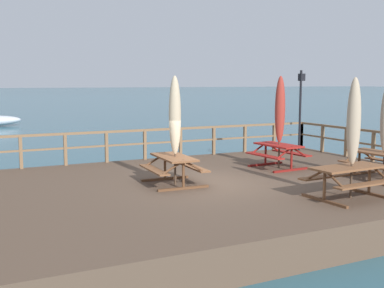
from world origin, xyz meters
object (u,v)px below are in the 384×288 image
Objects in this scene: picnic_table_front_left at (174,164)px; patio_umbrella_tall_front at (354,122)px; picnic_table_mid_centre at (278,151)px; patio_umbrella_tall_back_right at (280,110)px; lamp_post_hooked at (301,98)px; picnic_table_back_left at (348,175)px; picnic_table_mid_right at (380,160)px; patio_umbrella_short_back at (175,116)px.

patio_umbrella_tall_front is (3.15, -3.25, 1.26)m from picnic_table_front_left.
picnic_table_mid_centre is 1.31m from patio_umbrella_tall_back_right.
patio_umbrella_tall_front is at bearing -45.94° from picnic_table_front_left.
picnic_table_front_left is 8.04m from lamp_post_hooked.
picnic_table_front_left is 1.03× the size of picnic_table_mid_centre.
picnic_table_back_left is 4.32m from patio_umbrella_tall_back_right.
picnic_table_mid_right is (2.49, 1.33, -0.00)m from picnic_table_back_left.
picnic_table_front_left is 0.61× the size of patio_umbrella_short_back.
picnic_table_front_left is 4.31m from patio_umbrella_tall_back_right.
patio_umbrella_short_back is at bearing 161.69° from picnic_table_mid_right.
picnic_table_back_left is 0.68× the size of patio_umbrella_tall_front.
picnic_table_mid_centre is 3.12m from picnic_table_mid_right.
picnic_table_mid_right is 3.35m from patio_umbrella_tall_back_right.
picnic_table_back_left is at bearing -46.43° from picnic_table_front_left.
picnic_table_front_left is 0.62× the size of patio_umbrella_tall_front.
picnic_table_mid_centre is at bearing 119.73° from picnic_table_mid_right.
picnic_table_front_left is at bearing 133.57° from picnic_table_back_left.
patio_umbrella_tall_back_right is at bearing 11.88° from patio_umbrella_short_back.
picnic_table_back_left is 1.02× the size of picnic_table_mid_right.
picnic_table_mid_right is 5.85m from lamp_post_hooked.
patio_umbrella_short_back is at bearing 134.44° from patio_umbrella_tall_front.
picnic_table_mid_centre is (4.01, 0.81, -0.00)m from picnic_table_front_left.
picnic_table_mid_right is 5.98m from patio_umbrella_short_back.
patio_umbrella_tall_front is 4.13m from patio_umbrella_tall_back_right.
picnic_table_back_left is 4.58m from patio_umbrella_short_back.
picnic_table_front_left is at bearing 134.06° from patio_umbrella_tall_front.
picnic_table_mid_centre is 4.29m from patio_umbrella_short_back.
picnic_table_mid_centre is at bearing 77.99° from patio_umbrella_tall_front.
patio_umbrella_tall_back_right is 0.92× the size of lamp_post_hooked.
patio_umbrella_tall_front reaches higher than picnic_table_back_left.
picnic_table_front_left is at bearing 104.43° from patio_umbrella_short_back.
picnic_table_front_left is 1.30m from patio_umbrella_short_back.
picnic_table_front_left is 4.09m from picnic_table_mid_centre.
patio_umbrella_short_back reaches higher than patio_umbrella_tall_front.
lamp_post_hooked is (3.02, 2.76, 0.25)m from patio_umbrella_tall_back_right.
patio_umbrella_tall_front is at bearing -45.56° from patio_umbrella_short_back.
picnic_table_back_left is 0.67× the size of patio_umbrella_short_back.
patio_umbrella_tall_front is (-2.41, -1.36, 1.26)m from picnic_table_mid_right.
patio_umbrella_tall_front is at bearing -102.27° from patio_umbrella_tall_back_right.
patio_umbrella_tall_front is at bearing -102.01° from picnic_table_mid_centre.
patio_umbrella_tall_front is (0.08, -0.03, 1.26)m from picnic_table_back_left.
patio_umbrella_short_back is 4.10m from patio_umbrella_tall_back_right.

